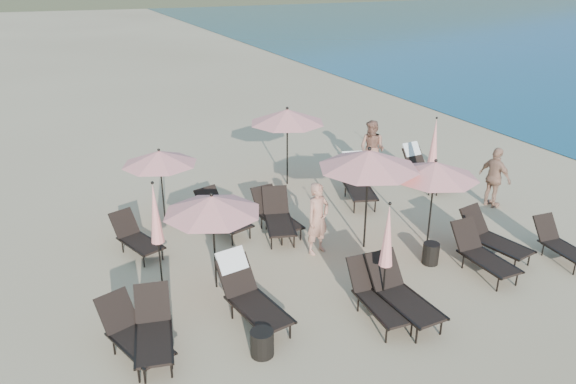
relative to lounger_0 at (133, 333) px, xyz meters
name	(u,v)px	position (x,y,z in m)	size (l,w,h in m)	color
ground	(410,292)	(5.49, -0.40, -0.43)	(800.00, 800.00, 0.00)	#D6BA8C
lounger_0	(133,333)	(0.00, 0.00, 0.00)	(1.10, 1.73, 0.93)	black
lounger_1	(249,293)	(2.18, 0.16, 0.12)	(0.97, 1.94, 1.15)	black
lounger_2	(401,293)	(4.83, -0.96, 0.05)	(0.74, 1.81, 1.03)	black
lounger_3	(378,295)	(4.41, -0.80, 0.02)	(0.73, 1.71, 0.96)	black
lounger_4	(482,253)	(7.38, -0.35, 0.01)	(0.65, 1.67, 0.96)	black
lounger_5	(560,243)	(9.38, -0.67, -0.04)	(0.67, 1.51, 0.85)	black
lounger_6	(136,237)	(0.75, 3.66, -0.03)	(1.04, 1.62, 0.87)	black
lounger_7	(222,215)	(2.92, 3.89, 0.02)	(1.08, 1.80, 0.97)	black
lounger_8	(278,216)	(4.13, 3.18, 0.03)	(1.11, 1.82, 0.98)	black
lounger_9	(275,214)	(4.14, 3.37, 0.01)	(0.78, 1.72, 0.96)	black
lounger_10	(357,180)	(7.04, 4.23, 0.13)	(1.24, 2.00, 1.18)	black
lounger_11	(424,167)	(9.46, 4.36, 0.10)	(0.77, 1.84, 1.12)	black
lounger_12	(493,237)	(8.12, 0.11, 0.02)	(0.94, 1.79, 0.98)	black
lounger_13	(153,329)	(0.34, -0.04, 0.01)	(0.96, 1.74, 0.95)	black
umbrella_open_0	(212,205)	(1.96, 1.47, 1.44)	(1.97, 1.97, 2.12)	black
umbrella_open_1	(369,159)	(5.68, 1.67, 1.76)	(2.31, 2.31, 2.49)	black
umbrella_open_2	(435,170)	(7.11, 1.12, 1.48)	(2.01, 2.01, 2.17)	black
umbrella_open_3	(159,158)	(1.72, 4.95, 1.35)	(1.88, 1.88, 2.02)	black
umbrella_open_4	(287,116)	(5.73, 6.08, 1.68)	(2.22, 2.22, 2.39)	black
umbrella_closed_0	(387,236)	(4.65, -0.64, 1.15)	(0.27, 0.27, 2.27)	black
umbrella_closed_1	(434,142)	(9.06, 3.54, 1.19)	(0.27, 0.27, 2.33)	black
umbrella_closed_2	(155,214)	(0.96, 2.06, 1.18)	(0.27, 0.27, 2.32)	black
side_table_0	(262,343)	(1.99, -0.93, -0.20)	(0.41, 0.41, 0.48)	black
side_table_1	(431,254)	(6.60, 0.38, -0.19)	(0.37, 0.37, 0.49)	black
beachgoer_a	(318,219)	(4.57, 1.93, 0.42)	(0.62, 0.41, 1.71)	tan
beachgoer_b	(372,149)	(8.39, 5.59, 0.45)	(0.86, 0.67, 1.77)	#98644E
beachgoer_c	(495,178)	(10.14, 2.21, 0.41)	(0.98, 0.41, 1.68)	tan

